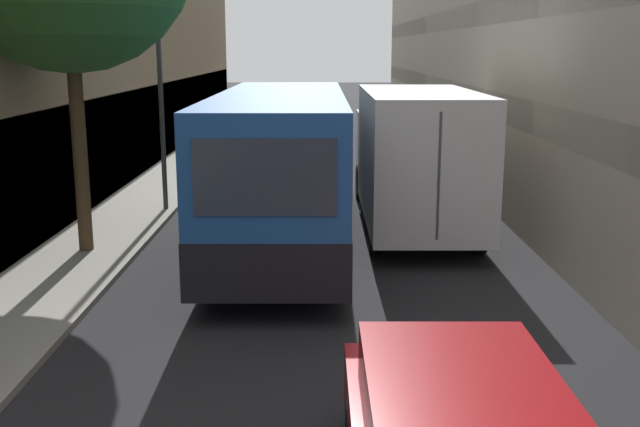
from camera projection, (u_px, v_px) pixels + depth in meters
name	position (u px, v px, depth m)	size (l,w,h in m)	color
ground_plane	(326.00, 227.00, 17.37)	(150.00, 150.00, 0.00)	#232326
sidewalk_left	(121.00, 225.00, 17.38)	(2.11, 60.00, 0.11)	#9E998E
building_left_shopfront	(17.00, 88.00, 16.70)	(2.40, 60.00, 7.05)	#847056
bus	(285.00, 167.00, 15.29)	(2.52, 9.54, 3.19)	#1E519E
box_truck	(417.00, 154.00, 17.16)	(2.34, 7.93, 3.17)	silver
street_lamp	(160.00, 3.00, 17.84)	(0.36, 0.80, 7.32)	#38383D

